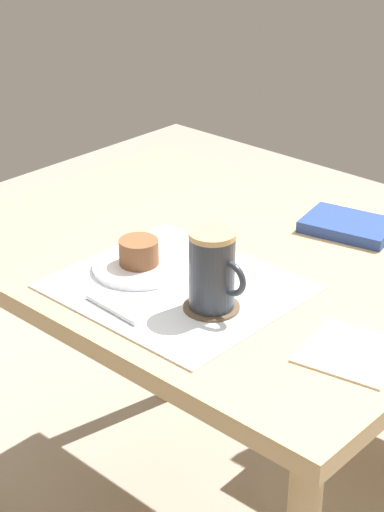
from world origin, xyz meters
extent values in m
cylinder|color=tan|center=(-0.46, 0.32, 0.35)|extent=(0.05, 0.05, 0.71)
cube|color=tan|center=(0.00, 0.00, 0.72)|extent=(1.03, 0.76, 0.04)
cylinder|color=tan|center=(0.00, 0.43, 0.21)|extent=(0.04, 0.04, 0.43)
cube|color=white|center=(0.05, -0.16, 0.74)|extent=(0.40, 0.36, 0.00)
cylinder|color=white|center=(-0.05, -0.16, 0.75)|extent=(0.18, 0.18, 0.01)
cylinder|color=brown|center=(-0.05, -0.16, 0.78)|extent=(0.07, 0.07, 0.05)
cylinder|color=brown|center=(0.14, -0.17, 0.75)|extent=(0.10, 0.10, 0.00)
cylinder|color=#2D333D|center=(0.14, -0.17, 0.82)|extent=(0.08, 0.08, 0.13)
cylinder|color=tan|center=(0.14, -0.17, 0.89)|extent=(0.08, 0.08, 0.01)
torus|color=#2D333D|center=(0.18, -0.17, 0.82)|extent=(0.06, 0.01, 0.06)
cylinder|color=silver|center=(0.02, -0.30, 0.75)|extent=(0.13, 0.02, 0.01)
cube|color=silver|center=(0.40, -0.12, 0.74)|extent=(0.18, 0.18, 0.00)
cube|color=navy|center=(0.14, 0.26, 0.75)|extent=(0.20, 0.16, 0.02)
camera|label=1|loc=(0.98, -1.13, 1.49)|focal=60.00mm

